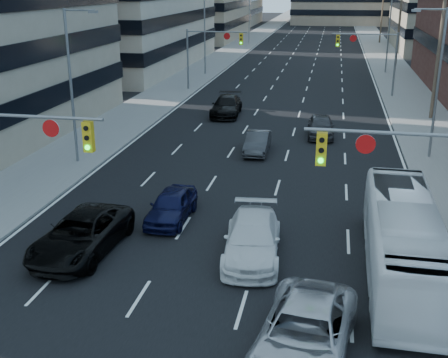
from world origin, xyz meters
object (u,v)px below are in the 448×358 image
black_pickup (81,235)px  sedan_blue (171,206)px  white_van (252,239)px  transit_bus (403,241)px  silver_suv (305,334)px

black_pickup → sedan_blue: 4.67m
black_pickup → white_van: bearing=10.8°
transit_bus → white_van: bearing=175.8°
white_van → sedan_blue: bearing=140.2°
sedan_blue → silver_suv: bearing=-52.8°
transit_bus → sedan_blue: bearing=161.6°
silver_suv → black_pickup: bearing=158.4°
sedan_blue → white_van: bearing=-34.1°
black_pickup → sedan_blue: black_pickup is taller
silver_suv → sedan_blue: size_ratio=1.34×
white_van → sedan_blue: size_ratio=1.27×
transit_bus → sedan_blue: size_ratio=2.46×
black_pickup → silver_suv: size_ratio=1.00×
silver_suv → transit_bus: (3.24, 5.51, 0.65)m
transit_bus → silver_suv: bearing=-119.6°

